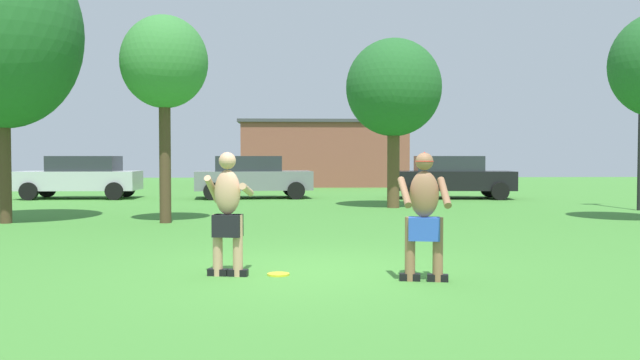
% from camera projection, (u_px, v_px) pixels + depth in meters
% --- Properties ---
extents(ground_plane, '(80.00, 80.00, 0.00)m').
position_uv_depth(ground_plane, '(306.00, 271.00, 8.97)').
color(ground_plane, '#428433').
extents(player_with_cap, '(0.62, 0.61, 1.63)m').
position_uv_depth(player_with_cap, '(424.00, 211.00, 8.23)').
color(player_with_cap, black).
rests_on(player_with_cap, ground_plane).
extents(player_in_black, '(0.63, 0.63, 1.62)m').
position_uv_depth(player_in_black, '(228.00, 211.00, 8.60)').
color(player_in_black, black).
rests_on(player_in_black, ground_plane).
extents(frisbee, '(0.30, 0.30, 0.03)m').
position_uv_depth(frisbee, '(278.00, 274.00, 8.68)').
color(frisbee, yellow).
rests_on(frisbee, ground_plane).
extents(car_silver_near_post, '(4.31, 2.03, 1.58)m').
position_uv_depth(car_silver_near_post, '(81.00, 176.00, 24.43)').
color(car_silver_near_post, silver).
rests_on(car_silver_near_post, ground_plane).
extents(car_gray_mid_lot, '(4.46, 2.38, 1.58)m').
position_uv_depth(car_gray_mid_lot, '(252.00, 176.00, 24.62)').
color(car_gray_mid_lot, slate).
rests_on(car_gray_mid_lot, ground_plane).
extents(car_black_far_end, '(4.44, 2.33, 1.58)m').
position_uv_depth(car_black_far_end, '(452.00, 176.00, 24.50)').
color(car_black_far_end, black).
rests_on(car_black_far_end, ground_plane).
extents(outbuilding_behind_lot, '(8.80, 6.56, 3.44)m').
position_uv_depth(outbuilding_behind_lot, '(322.00, 153.00, 36.00)').
color(outbuilding_behind_lot, brown).
rests_on(outbuilding_behind_lot, ground_plane).
extents(tree_right_field, '(3.59, 3.59, 6.63)m').
position_uv_depth(tree_right_field, '(3.00, 34.00, 15.27)').
color(tree_right_field, '#4C3823').
rests_on(tree_right_field, ground_plane).
extents(tree_behind_players, '(2.03, 2.03, 4.86)m').
position_uv_depth(tree_behind_players, '(164.00, 64.00, 15.39)').
color(tree_behind_players, '#4C3823').
rests_on(tree_behind_players, ground_plane).
extents(tree_near_building, '(2.90, 2.90, 5.14)m').
position_uv_depth(tree_near_building, '(394.00, 89.00, 19.97)').
color(tree_near_building, brown).
rests_on(tree_near_building, ground_plane).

